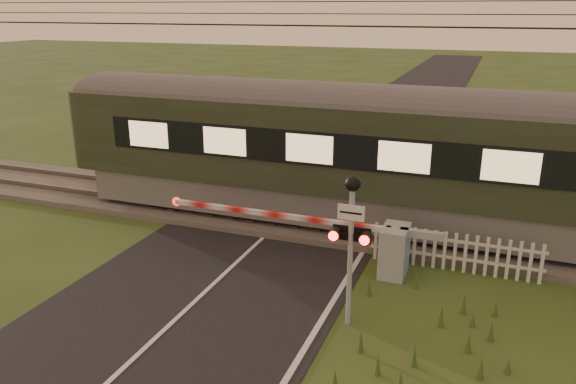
% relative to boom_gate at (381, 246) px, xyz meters
% --- Properties ---
extents(ground, '(160.00, 160.00, 0.00)m').
position_rel_boom_gate_xyz_m(ground, '(-3.39, -3.93, -0.66)').
color(ground, '#324018').
rests_on(ground, ground).
extents(road, '(6.00, 140.00, 0.03)m').
position_rel_boom_gate_xyz_m(road, '(-3.37, -4.16, -0.65)').
color(road, black).
rests_on(road, ground).
extents(track_bed, '(140.00, 3.40, 0.39)m').
position_rel_boom_gate_xyz_m(track_bed, '(-3.39, 2.57, -0.60)').
color(track_bed, '#47423D').
rests_on(track_bed, ground).
extents(overhead_wires, '(120.00, 0.62, 0.62)m').
position_rel_boom_gate_xyz_m(overhead_wires, '(-3.39, 2.57, 5.06)').
color(overhead_wires, black).
rests_on(overhead_wires, ground).
extents(boom_gate, '(6.97, 0.91, 1.21)m').
position_rel_boom_gate_xyz_m(boom_gate, '(0.00, 0.00, 0.00)').
color(boom_gate, gray).
rests_on(boom_gate, ground).
extents(crossing_signal, '(0.78, 0.34, 3.05)m').
position_rel_boom_gate_xyz_m(crossing_signal, '(-0.13, -2.48, 1.44)').
color(crossing_signal, gray).
rests_on(crossing_signal, ground).
extents(picket_fence, '(4.00, 0.08, 0.96)m').
position_rel_boom_gate_xyz_m(picket_fence, '(1.61, 0.67, -0.18)').
color(picket_fence, silver).
rests_on(picket_fence, ground).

